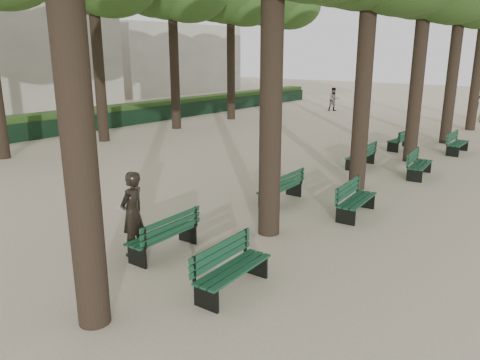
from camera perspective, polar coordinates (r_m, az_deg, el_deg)
The scene contains 15 objects.
ground at distance 10.53m, azimuth -12.96°, elevation -9.20°, with size 120.00×120.00×0.00m, color #C4B094.
bench_left_0 at distance 10.50m, azimuth -9.30°, elevation -7.44°, with size 0.66×1.83×0.92m.
bench_left_1 at distance 13.85m, azimuth 4.96°, elevation -1.62°, with size 0.65×1.82×0.92m.
bench_left_2 at distance 18.59m, azimuth 14.45°, elevation 2.35°, with size 0.63×1.82×0.92m.
bench_left_3 at distance 22.53m, azimuth 18.99°, elevation 4.23°, with size 0.72×1.84×0.92m.
bench_right_0 at distance 8.84m, azimuth -0.86°, elevation -11.82°, with size 0.67×1.83×0.92m.
bench_right_1 at distance 13.06m, azimuth 13.99°, elevation -3.10°, with size 0.73×1.84×0.92m.
bench_right_2 at distance 17.77m, azimuth 21.03°, elevation 1.22°, with size 0.77×1.85×0.92m.
bench_right_3 at distance 22.55m, azimuth 24.98°, elevation 3.63°, with size 0.58×1.80×0.92m.
man_with_map at distance 10.37m, azimuth -12.96°, elevation -4.00°, with size 0.70×0.81×1.87m.
pedestrian_a at distance 35.94m, azimuth 11.37°, elevation 9.60°, with size 0.84×0.35×1.73m, color #262628.
pedestrian_b at distance 35.25m, azimuth 26.76°, elevation 8.03°, with size 1.01×0.31×1.56m, color #262628.
fence at distance 28.47m, azimuth -14.93°, elevation 7.09°, with size 0.08×42.00×0.90m, color black.
hedge at distance 29.01m, azimuth -15.79°, elevation 7.48°, with size 1.20×42.00×1.20m, color #264919.
building_far at distance 54.18m, azimuth -10.55°, elevation 14.30°, with size 12.00×16.00×7.00m, color #B7B2A3.
Camera 1 is at (7.61, -5.87, 4.31)m, focal length 35.00 mm.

